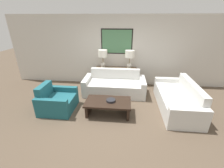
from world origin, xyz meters
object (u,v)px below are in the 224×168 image
(table_lamp_left, at_px, (103,55))
(decorative_bowl, at_px, (111,100))
(console_table, at_px, (116,77))
(table_lamp_right, at_px, (130,56))
(couch_by_side, at_px, (177,99))
(coffee_table, at_px, (108,104))
(armchair_near_back_wall, at_px, (57,101))
(couch_by_back_wall, at_px, (114,86))

(table_lamp_left, relative_size, decorative_bowl, 2.72)
(console_table, xyz_separation_m, table_lamp_right, (0.51, 0.00, 0.85))
(couch_by_side, xyz_separation_m, coffee_table, (-2.02, -0.52, 0.02))
(console_table, xyz_separation_m, couch_by_side, (1.95, -1.49, -0.09))
(console_table, height_order, armchair_near_back_wall, armchair_near_back_wall)
(couch_by_back_wall, distance_m, coffee_table, 1.31)
(coffee_table, relative_size, armchair_near_back_wall, 1.30)
(couch_by_side, relative_size, armchair_near_back_wall, 2.23)
(console_table, xyz_separation_m, decorative_bowl, (0.01, -2.01, 0.07))
(table_lamp_left, height_order, armchair_near_back_wall, table_lamp_left)
(console_table, relative_size, armchair_near_back_wall, 1.65)
(couch_by_side, height_order, decorative_bowl, couch_by_side)
(table_lamp_left, relative_size, coffee_table, 0.55)
(table_lamp_right, bearing_deg, coffee_table, -105.88)
(table_lamp_left, relative_size, table_lamp_right, 1.00)
(decorative_bowl, bearing_deg, couch_by_back_wall, 90.50)
(console_table, xyz_separation_m, armchair_near_back_wall, (-1.59, -1.93, -0.10))
(table_lamp_left, distance_m, couch_by_side, 3.02)
(couch_by_side, relative_size, coffee_table, 1.71)
(table_lamp_left, bearing_deg, decorative_bowl, -75.57)
(table_lamp_right, relative_size, couch_by_back_wall, 0.32)
(couch_by_back_wall, distance_m, decorative_bowl, 1.31)
(coffee_table, distance_m, armchair_near_back_wall, 1.53)
(coffee_table, height_order, armchair_near_back_wall, armchair_near_back_wall)
(table_lamp_right, bearing_deg, table_lamp_left, 180.00)
(table_lamp_left, height_order, coffee_table, table_lamp_left)
(coffee_table, bearing_deg, couch_by_side, 14.38)
(couch_by_back_wall, height_order, coffee_table, couch_by_back_wall)
(table_lamp_left, bearing_deg, table_lamp_right, 0.00)
(console_table, distance_m, armchair_near_back_wall, 2.50)
(couch_by_side, xyz_separation_m, armchair_near_back_wall, (-3.54, -0.44, -0.01))
(couch_by_side, bearing_deg, coffee_table, -165.62)
(table_lamp_right, xyz_separation_m, decorative_bowl, (-0.49, -2.01, -0.78))
(coffee_table, bearing_deg, table_lamp_right, 74.12)
(table_lamp_right, bearing_deg, couch_by_back_wall, -125.73)
(couch_by_side, bearing_deg, decorative_bowl, -165.12)
(couch_by_back_wall, xyz_separation_m, decorative_bowl, (0.01, -1.31, 0.15))
(table_lamp_right, height_order, couch_by_back_wall, table_lamp_right)
(table_lamp_right, distance_m, coffee_table, 2.28)
(armchair_near_back_wall, bearing_deg, table_lamp_left, 60.69)
(table_lamp_right, distance_m, decorative_bowl, 2.21)
(table_lamp_right, bearing_deg, decorative_bowl, -103.83)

